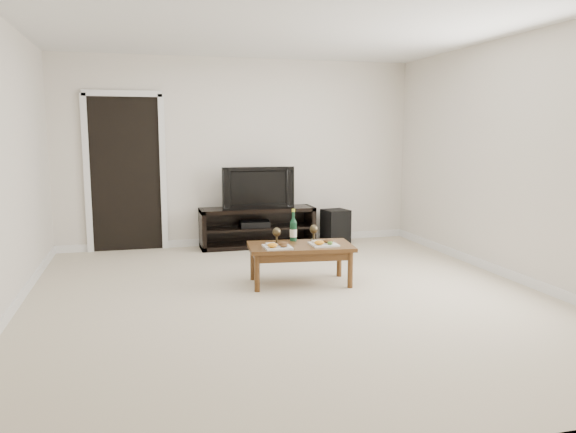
# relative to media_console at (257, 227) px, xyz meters

# --- Properties ---
(floor) EXTENTS (5.50, 5.50, 0.00)m
(floor) POSITION_rel_media_console_xyz_m (-0.19, -2.50, -0.28)
(floor) COLOR beige
(floor) RESTS_ON ground
(back_wall) EXTENTS (5.00, 0.04, 2.60)m
(back_wall) POSITION_rel_media_console_xyz_m (-0.19, 0.27, 1.02)
(back_wall) COLOR silver
(back_wall) RESTS_ON ground
(ceiling) EXTENTS (5.00, 5.50, 0.04)m
(ceiling) POSITION_rel_media_console_xyz_m (-0.19, -2.50, 2.35)
(ceiling) COLOR white
(ceiling) RESTS_ON back_wall
(doorway) EXTENTS (0.90, 0.02, 2.05)m
(doorway) POSITION_rel_media_console_xyz_m (-1.74, 0.24, 0.75)
(doorway) COLOR black
(doorway) RESTS_ON ground
(media_console) EXTENTS (1.59, 0.45, 0.55)m
(media_console) POSITION_rel_media_console_xyz_m (0.00, 0.00, 0.00)
(media_console) COLOR black
(media_console) RESTS_ON ground
(television) EXTENTS (1.00, 0.15, 0.57)m
(television) POSITION_rel_media_console_xyz_m (0.00, 0.00, 0.56)
(television) COLOR black
(television) RESTS_ON media_console
(av_receiver) EXTENTS (0.43, 0.34, 0.08)m
(av_receiver) POSITION_rel_media_console_xyz_m (-0.04, -0.01, 0.05)
(av_receiver) COLOR black
(av_receiver) RESTS_ON media_console
(subwoofer) EXTENTS (0.39, 0.39, 0.49)m
(subwoofer) POSITION_rel_media_console_xyz_m (1.12, -0.09, -0.03)
(subwoofer) COLOR black
(subwoofer) RESTS_ON ground
(coffee_table) EXTENTS (1.14, 0.70, 0.42)m
(coffee_table) POSITION_rel_media_console_xyz_m (0.04, -2.03, -0.07)
(coffee_table) COLOR #503016
(coffee_table) RESTS_ON ground
(plate_left) EXTENTS (0.27, 0.27, 0.07)m
(plate_left) POSITION_rel_media_console_xyz_m (-0.23, -2.12, 0.18)
(plate_left) COLOR white
(plate_left) RESTS_ON coffee_table
(plate_right) EXTENTS (0.27, 0.27, 0.07)m
(plate_right) POSITION_rel_media_console_xyz_m (0.27, -2.11, 0.18)
(plate_right) COLOR white
(plate_right) RESTS_ON coffee_table
(wine_bottle) EXTENTS (0.07, 0.07, 0.35)m
(wine_bottle) POSITION_rel_media_console_xyz_m (0.02, -1.81, 0.32)
(wine_bottle) COLOR #0E361F
(wine_bottle) RESTS_ON coffee_table
(goblet_left) EXTENTS (0.09, 0.09, 0.17)m
(goblet_left) POSITION_rel_media_console_xyz_m (-0.18, -1.89, 0.23)
(goblet_left) COLOR #3E3521
(goblet_left) RESTS_ON coffee_table
(goblet_right) EXTENTS (0.09, 0.09, 0.17)m
(goblet_right) POSITION_rel_media_console_xyz_m (0.25, -1.82, 0.23)
(goblet_right) COLOR #3E3521
(goblet_right) RESTS_ON coffee_table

